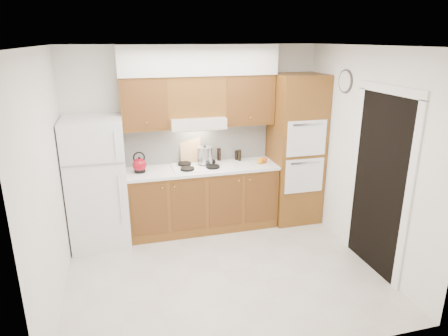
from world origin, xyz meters
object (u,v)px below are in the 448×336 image
fridge (97,183)px  kettle (139,165)px  oven_cabinet (295,150)px  stock_pot (205,155)px

fridge → kettle: fridge is taller
oven_cabinet → kettle: oven_cabinet is taller
fridge → oven_cabinet: (2.85, 0.03, 0.24)m
fridge → stock_pot: (1.49, 0.14, 0.22)m
kettle → fridge: bearing=171.6°
stock_pot → oven_cabinet: bearing=-4.5°
fridge → oven_cabinet: oven_cabinet is taller
oven_cabinet → stock_pot: 1.36m
fridge → kettle: bearing=4.8°
oven_cabinet → stock_pot: size_ratio=9.60×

